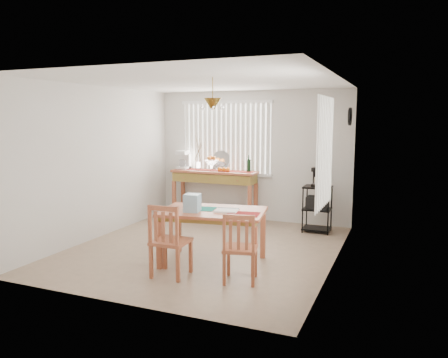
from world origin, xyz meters
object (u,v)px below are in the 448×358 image
at_px(dining_table, 213,216).
at_px(chair_right, 240,248).
at_px(sideboard, 215,183).
at_px(chair_left, 169,241).
at_px(cart_items, 318,178).
at_px(wire_cart, 317,204).

bearing_deg(dining_table, chair_right, -41.91).
height_order(sideboard, chair_left, sideboard).
height_order(cart_items, chair_left, cart_items).
bearing_deg(wire_cart, dining_table, -114.06).
relative_size(cart_items, dining_table, 0.22).
bearing_deg(dining_table, cart_items, 66.02).
xyz_separation_m(sideboard, cart_items, (2.13, -0.24, 0.25)).
bearing_deg(chair_left, cart_items, 66.21).
bearing_deg(chair_right, chair_left, -170.08).
xyz_separation_m(sideboard, chair_right, (1.71, -3.12, -0.31)).
relative_size(sideboard, chair_left, 1.83).
distance_m(sideboard, chair_right, 3.57).
bearing_deg(dining_table, chair_left, -113.17).
bearing_deg(sideboard, cart_items, -6.43).
bearing_deg(sideboard, chair_left, -76.37).
distance_m(dining_table, chair_left, 0.80).
xyz_separation_m(cart_items, chair_right, (-0.42, -2.88, -0.56)).
bearing_deg(sideboard, dining_table, -66.85).
xyz_separation_m(dining_table, chair_right, (0.61, -0.55, -0.24)).
distance_m(cart_items, dining_table, 2.57).
distance_m(sideboard, wire_cart, 2.16).
distance_m(cart_items, chair_left, 3.36).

